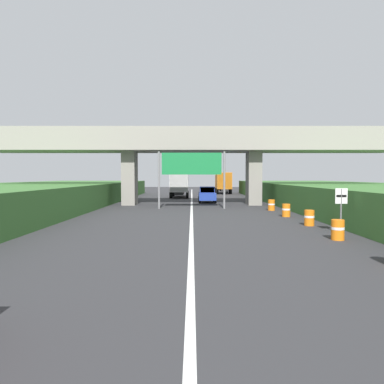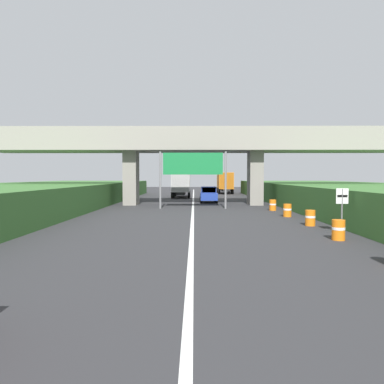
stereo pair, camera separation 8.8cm
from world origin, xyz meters
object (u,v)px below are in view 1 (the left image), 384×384
construction_barrel_3 (310,218)px  construction_barrel_4 (287,210)px  construction_barrel_2 (338,230)px  construction_barrel_5 (272,205)px  speed_limit_sign (342,204)px  truck_white (180,183)px  car_blue (208,195)px  overhead_highway_sign (192,167)px  truck_orange (224,182)px

construction_barrel_3 → construction_barrel_4: size_ratio=1.00×
construction_barrel_2 → construction_barrel_5: 14.01m
speed_limit_sign → construction_barrel_4: size_ratio=2.48×
truck_white → construction_barrel_5: (8.24, -18.87, -1.47)m
car_blue → construction_barrel_2: 23.68m
construction_barrel_3 → construction_barrel_4: same height
construction_barrel_4 → construction_barrel_5: bearing=90.2°
overhead_highway_sign → truck_orange: bearing=79.7°
overhead_highway_sign → truck_orange: size_ratio=0.81×
truck_white → construction_barrel_4: (8.25, -23.54, -1.47)m
construction_barrel_4 → truck_orange: bearing=92.4°
speed_limit_sign → construction_barrel_4: speed_limit_sign is taller
construction_barrel_2 → overhead_highway_sign: bearing=112.4°
truck_orange → construction_barrel_3: size_ratio=8.11×
speed_limit_sign → construction_barrel_3: 3.03m
construction_barrel_5 → speed_limit_sign: bearing=-86.2°
speed_limit_sign → car_blue: speed_limit_sign is taller
truck_white → car_blue: bearing=-71.3°
truck_white → truck_orange: bearing=58.9°
truck_white → car_blue: 10.30m
construction_barrel_2 → speed_limit_sign: bearing=64.4°
construction_barrel_4 → construction_barrel_5: same height
car_blue → construction_barrel_5: car_blue is taller
construction_barrel_2 → construction_barrel_3: same height
overhead_highway_sign → construction_barrel_5: bearing=-14.5°
overhead_highway_sign → construction_barrel_3: 13.32m
truck_orange → truck_white: bearing=-121.1°
overhead_highway_sign → speed_limit_sign: (7.40, -13.82, -2.16)m
truck_orange → construction_barrel_5: (1.46, -30.10, -1.47)m
construction_barrel_5 → overhead_highway_sign: bearing=165.5°
car_blue → construction_barrel_3: car_blue is taller
speed_limit_sign → truck_orange: truck_orange is taller
car_blue → speed_limit_sign: bearing=-74.9°
car_blue → construction_barrel_5: bearing=-61.7°
truck_white → construction_barrel_2: 33.90m
construction_barrel_3 → construction_barrel_5: bearing=90.8°
truck_white → construction_barrel_3: truck_white is taller
construction_barrel_5 → construction_barrel_4: bearing=-89.8°
truck_white → truck_orange: (6.78, 11.23, 0.00)m
construction_barrel_2 → construction_barrel_4: (0.13, 9.34, 0.00)m
truck_white → construction_barrel_2: bearing=-76.1°
construction_barrel_2 → construction_barrel_3: (0.24, 4.67, 0.00)m
speed_limit_sign → truck_white: size_ratio=0.31×
construction_barrel_3 → car_blue: bearing=105.3°
construction_barrel_2 → car_blue: bearing=101.8°
construction_barrel_4 → construction_barrel_5: 4.67m
speed_limit_sign → construction_barrel_3: size_ratio=2.48×
overhead_highway_sign → truck_white: overhead_highway_sign is taller
speed_limit_sign → construction_barrel_5: speed_limit_sign is taller
overhead_highway_sign → construction_barrel_4: (6.62, -6.37, -3.18)m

